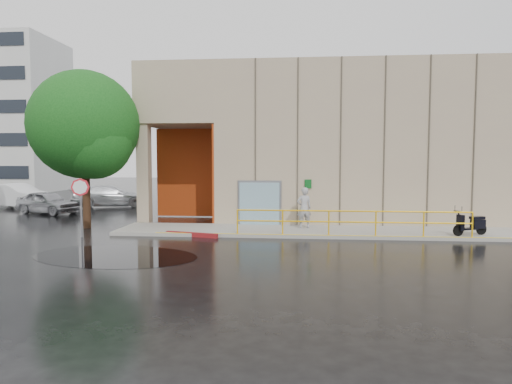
% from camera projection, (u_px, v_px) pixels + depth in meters
% --- Properties ---
extents(ground, '(120.00, 120.00, 0.00)m').
position_uv_depth(ground, '(240.00, 253.00, 15.98)').
color(ground, black).
rests_on(ground, ground).
extents(sidewalk, '(20.00, 3.00, 0.15)m').
position_uv_depth(sidewalk, '(343.00, 232.00, 20.08)').
color(sidewalk, gray).
rests_on(sidewalk, ground).
extents(building, '(20.00, 10.17, 8.00)m').
position_uv_depth(building, '(352.00, 143.00, 26.12)').
color(building, tan).
rests_on(building, ground).
extents(guardrail, '(9.56, 0.06, 1.03)m').
position_uv_depth(guardrail, '(352.00, 223.00, 18.68)').
color(guardrail, '#EEB10C').
rests_on(guardrail, sidewalk).
extents(person, '(0.77, 0.61, 1.85)m').
position_uv_depth(person, '(304.00, 208.00, 20.61)').
color(person, '#9C9CA1').
rests_on(person, sidewalk).
extents(scooter, '(1.63, 1.04, 1.23)m').
position_uv_depth(scooter, '(471.00, 218.00, 18.67)').
color(scooter, black).
rests_on(scooter, sidewalk).
extents(stop_sign, '(0.70, 0.33, 2.48)m').
position_uv_depth(stop_sign, '(80.00, 194.00, 19.03)').
color(stop_sign, slate).
rests_on(stop_sign, ground).
extents(red_curb, '(2.37, 0.77, 0.18)m').
position_uv_depth(red_curb, '(192.00, 234.00, 19.28)').
color(red_curb, maroon).
rests_on(red_curb, ground).
extents(puddle, '(6.23, 4.32, 0.01)m').
position_uv_depth(puddle, '(115.00, 256.00, 15.47)').
color(puddle, black).
rests_on(puddle, ground).
extents(car_a, '(4.32, 2.89, 1.37)m').
position_uv_depth(car_a, '(47.00, 202.00, 27.15)').
color(car_a, '#ABACB3').
rests_on(car_a, ground).
extents(car_b, '(5.24, 2.95, 1.64)m').
position_uv_depth(car_b, '(17.00, 196.00, 30.09)').
color(car_b, white).
rests_on(car_b, ground).
extents(car_c, '(5.45, 3.72, 1.47)m').
position_uv_depth(car_c, '(110.00, 196.00, 30.84)').
color(car_c, silver).
rests_on(car_c, ground).
extents(tree_near, '(5.07, 5.07, 7.41)m').
position_uv_depth(tree_near, '(87.00, 129.00, 21.27)').
color(tree_near, black).
rests_on(tree_near, ground).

